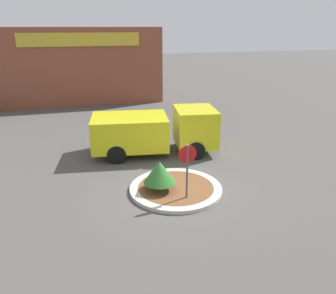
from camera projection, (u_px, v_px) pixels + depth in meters
The scene contains 6 objects.
ground_plane at pixel (176, 190), 11.84m from camera, with size 120.00×120.00×0.00m, color #514F4C.
traffic_island at pixel (176, 188), 11.81m from camera, with size 3.33×3.33×0.14m.
stop_sign at pixel (187, 163), 10.64m from camera, with size 0.61×0.07×2.02m.
island_shrub at pixel (160, 172), 11.34m from camera, with size 1.13×1.13×1.09m.
utility_truck at pixel (155, 130), 14.96m from camera, with size 5.85×3.03×2.04m.
storefront_building at pixel (81, 64), 25.81m from camera, with size 11.71×6.07×5.51m.
Camera 1 is at (-3.15, -10.07, 5.58)m, focal length 35.00 mm.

